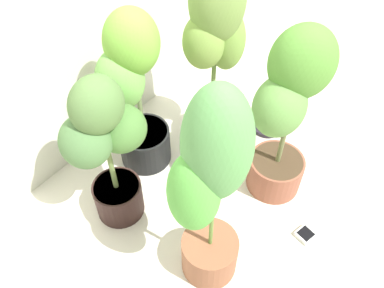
{
  "coord_description": "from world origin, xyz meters",
  "views": [
    {
      "loc": [
        -0.99,
        -0.57,
        1.74
      ],
      "look_at": [
        -0.01,
        0.21,
        0.33
      ],
      "focal_mm": 37.29,
      "sensor_mm": 36.0,
      "label": 1
    }
  ],
  "objects_px": {
    "potted_plant_back_left": "(106,147)",
    "hygrometer_box": "(305,235)",
    "potted_plant_front_right": "(286,114)",
    "potted_plant_front_left": "(209,192)",
    "potted_plant_back_center": "(133,92)",
    "potted_plant_back_right": "(215,46)",
    "floor_fan": "(272,101)"
  },
  "relations": [
    {
      "from": "potted_plant_back_left",
      "to": "potted_plant_front_right",
      "type": "height_order",
      "value": "potted_plant_front_right"
    },
    {
      "from": "potted_plant_front_right",
      "to": "floor_fan",
      "type": "xyz_separation_m",
      "value": [
        0.37,
        0.24,
        -0.31
      ]
    },
    {
      "from": "floor_fan",
      "to": "potted_plant_front_left",
      "type": "bearing_deg",
      "value": -75.69
    },
    {
      "from": "potted_plant_back_center",
      "to": "potted_plant_back_left",
      "type": "distance_m",
      "value": 0.34
    },
    {
      "from": "potted_plant_back_left",
      "to": "hygrometer_box",
      "type": "xyz_separation_m",
      "value": [
        0.44,
        -0.81,
        -0.46
      ]
    },
    {
      "from": "hygrometer_box",
      "to": "floor_fan",
      "type": "bearing_deg",
      "value": 148.76
    },
    {
      "from": "potted_plant_back_center",
      "to": "potted_plant_back_right",
      "type": "distance_m",
      "value": 0.45
    },
    {
      "from": "potted_plant_back_right",
      "to": "floor_fan",
      "type": "xyz_separation_m",
      "value": [
        0.26,
        -0.23,
        -0.4
      ]
    },
    {
      "from": "potted_plant_back_left",
      "to": "floor_fan",
      "type": "distance_m",
      "value": 1.03
    },
    {
      "from": "floor_fan",
      "to": "hygrometer_box",
      "type": "bearing_deg",
      "value": -44.44
    },
    {
      "from": "potted_plant_back_right",
      "to": "floor_fan",
      "type": "relative_size",
      "value": 3.18
    },
    {
      "from": "potted_plant_back_center",
      "to": "potted_plant_front_left",
      "type": "bearing_deg",
      "value": -113.89
    },
    {
      "from": "potted_plant_back_left",
      "to": "floor_fan",
      "type": "height_order",
      "value": "potted_plant_back_left"
    },
    {
      "from": "potted_plant_back_center",
      "to": "potted_plant_back_right",
      "type": "relative_size",
      "value": 0.85
    },
    {
      "from": "potted_plant_back_right",
      "to": "floor_fan",
      "type": "bearing_deg",
      "value": -41.85
    },
    {
      "from": "potted_plant_back_left",
      "to": "hygrometer_box",
      "type": "distance_m",
      "value": 1.03
    },
    {
      "from": "potted_plant_back_center",
      "to": "hygrometer_box",
      "type": "relative_size",
      "value": 9.6
    },
    {
      "from": "potted_plant_front_right",
      "to": "potted_plant_front_left",
      "type": "distance_m",
      "value": 0.58
    },
    {
      "from": "potted_plant_front_right",
      "to": "potted_plant_back_right",
      "type": "height_order",
      "value": "potted_plant_back_right"
    },
    {
      "from": "potted_plant_back_right",
      "to": "floor_fan",
      "type": "height_order",
      "value": "potted_plant_back_right"
    },
    {
      "from": "potted_plant_back_left",
      "to": "floor_fan",
      "type": "xyz_separation_m",
      "value": [
        0.96,
        -0.28,
        -0.26
      ]
    },
    {
      "from": "potted_plant_front_left",
      "to": "hygrometer_box",
      "type": "xyz_separation_m",
      "value": [
        0.43,
        -0.28,
        -0.58
      ]
    },
    {
      "from": "potted_plant_front_right",
      "to": "potted_plant_back_right",
      "type": "relative_size",
      "value": 0.89
    },
    {
      "from": "potted_plant_back_center",
      "to": "potted_plant_front_right",
      "type": "height_order",
      "value": "potted_plant_front_right"
    },
    {
      "from": "potted_plant_front_right",
      "to": "potted_plant_back_right",
      "type": "distance_m",
      "value": 0.49
    },
    {
      "from": "potted_plant_back_center",
      "to": "potted_plant_front_right",
      "type": "xyz_separation_m",
      "value": [
        0.28,
        -0.66,
        0.03
      ]
    },
    {
      "from": "potted_plant_back_left",
      "to": "potted_plant_front_left",
      "type": "bearing_deg",
      "value": -88.09
    },
    {
      "from": "potted_plant_front_left",
      "to": "hygrometer_box",
      "type": "height_order",
      "value": "potted_plant_front_left"
    },
    {
      "from": "potted_plant_front_right",
      "to": "potted_plant_front_left",
      "type": "xyz_separation_m",
      "value": [
        -0.58,
        -0.01,
        0.06
      ]
    },
    {
      "from": "hygrometer_box",
      "to": "potted_plant_back_center",
      "type": "bearing_deg",
      "value": -159.23
    },
    {
      "from": "potted_plant_front_left",
      "to": "floor_fan",
      "type": "height_order",
      "value": "potted_plant_front_left"
    },
    {
      "from": "potted_plant_back_left",
      "to": "hygrometer_box",
      "type": "height_order",
      "value": "potted_plant_back_left"
    }
  ]
}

